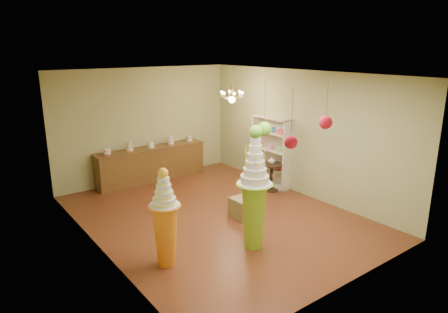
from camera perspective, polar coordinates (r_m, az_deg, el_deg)
floor at (r=8.66m, az=-1.12°, el=-8.52°), size 6.50×6.50×0.00m
ceiling at (r=7.93m, az=-1.23°, el=11.71°), size 6.50×6.50×0.00m
wall_back at (r=10.91m, az=-11.21°, el=4.51°), size 5.00×0.04×3.00m
wall_front at (r=5.95m, az=17.49°, el=-5.12°), size 5.00×0.04×3.00m
wall_left at (r=7.06m, az=-17.89°, el=-1.93°), size 0.04×6.50×3.00m
wall_right at (r=9.79m, az=10.81°, el=3.30°), size 0.04×6.50×3.00m
pedestal_green at (r=7.09m, az=4.34°, el=-6.30°), size 0.66×0.66×2.25m
pedestal_orange at (r=6.67m, az=-8.38°, el=-9.92°), size 0.60×0.60×1.68m
burlap_riser at (r=8.53m, az=2.84°, el=-7.32°), size 0.50×0.50×0.44m
sideboard at (r=10.90m, az=-10.29°, el=-0.98°), size 3.04×0.54×1.16m
shelving_unit at (r=10.36m, az=6.79°, el=0.73°), size 0.33×1.20×1.80m
round_table at (r=10.05m, az=6.77°, el=-2.39°), size 0.60×0.60×0.71m
vase at (r=9.95m, az=6.83°, el=-0.53°), size 0.21×0.21×0.18m
pom_red_left at (r=5.64m, az=9.52°, el=2.05°), size 0.19×0.19×0.86m
pom_green_mid at (r=7.21m, az=5.79°, el=3.98°), size 0.25×0.25×1.03m
pom_red_right at (r=6.23m, az=14.31°, el=4.74°), size 0.20×0.20×0.69m
chandelier at (r=9.98m, az=1.14°, el=8.46°), size 0.66×0.66×0.85m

